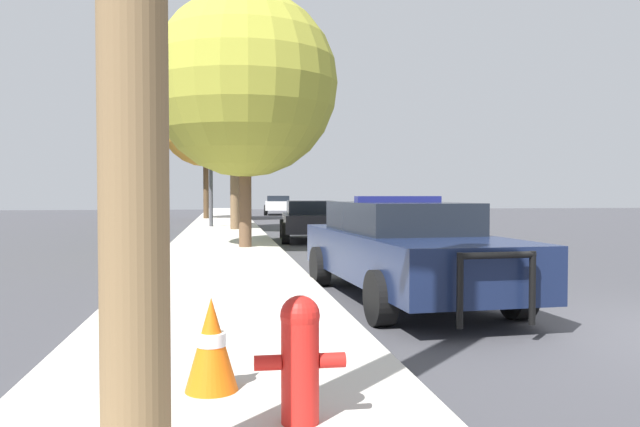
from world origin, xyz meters
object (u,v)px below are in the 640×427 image
Objects in this scene: car_background_midblock at (310,219)px; car_background_distant at (278,204)px; traffic_light at (239,137)px; police_car at (403,247)px; fire_hydrant at (300,355)px; traffic_cone at (211,344)px; tree_sidewalk_far at (206,121)px; tree_sidewalk_near at (245,84)px; tree_sidewalk_mid at (234,86)px.

car_background_midblock is 0.94× the size of car_background_distant.
police_car is at bearing -83.99° from traffic_light.
fire_hydrant is 1.17× the size of traffic_cone.
car_background_distant is 11.42m from tree_sidewalk_far.
tree_sidewalk_near reaches higher than car_background_midblock.
tree_sidewalk_far is at bearing 100.58° from traffic_light.
car_background_distant is 0.52× the size of tree_sidewalk_mid.
tree_sidewalk_mid is (-0.13, 8.38, 1.38)m from tree_sidewalk_near.
tree_sidewalk_mid is at bearing 90.11° from fire_hydrant.
car_background_midblock is (0.20, 11.35, -0.06)m from police_car.
fire_hydrant is at bearing -94.19° from car_background_midblock.
tree_sidewalk_mid reaches higher than tree_sidewalk_far.
police_car is 0.67× the size of tree_sidewalk_far.
car_background_distant is at bearing 91.32° from car_background_midblock.
police_car is 36.35m from car_background_distant.
tree_sidewalk_near reaches higher than fire_hydrant.
car_background_distant is at bearing 85.28° from fire_hydrant.
traffic_light is at bearing -95.84° from car_background_distant.
traffic_light is at bearing -87.88° from police_car.
car_background_distant is 28.86m from tree_sidewalk_near.
car_background_midblock is 17.07m from tree_sidewalk_far.
car_background_distant is 6.67× the size of traffic_cone.
tree_sidewalk_mid reaches higher than car_background_midblock.
tree_sidewalk_far is (-3.59, 27.24, 4.90)m from police_car.
car_background_midblock reaches higher than traffic_cone.
tree_sidewalk_mid is (1.43, -10.98, 0.16)m from tree_sidewalk_far.
traffic_cone is at bearing -96.54° from car_background_midblock.
traffic_cone is at bearing 54.04° from police_car.
tree_sidewalk_far is (-4.89, -9.08, 4.90)m from car_background_distant.
tree_sidewalk_mid is at bearing 88.57° from traffic_cone.
car_background_distant is 20.97m from tree_sidewalk_mid.
tree_sidewalk_mid is (-2.15, 16.27, 5.05)m from police_car.
fire_hydrant is at bearing 63.12° from police_car.
traffic_light is at bearing 89.57° from fire_hydrant.
tree_sidewalk_far reaches higher than car_background_midblock.
tree_sidewalk_near is (-0.08, -10.52, 0.44)m from traffic_light.
fire_hydrant is (-2.11, -4.98, -0.21)m from police_car.
tree_sidewalk_mid is 12.74× the size of traffic_cone.
tree_sidewalk_far is 31.94m from traffic_cone.
traffic_light is 1.23× the size of car_background_distant.
traffic_light is 18.48m from car_background_distant.
car_background_midblock is at bearing 81.96° from fire_hydrant.
tree_sidewalk_far reaches higher than traffic_cone.
traffic_light is 10.53m from tree_sidewalk_near.
car_background_distant reaches higher than car_background_midblock.
fire_hydrant is 16.50m from car_background_midblock.
tree_sidewalk_far is at bearing 91.67° from traffic_cone.
traffic_light is at bearing 88.16° from traffic_cone.
police_car is at bearing -75.65° from tree_sidewalk_near.
tree_sidewalk_mid is at bearing 119.39° from car_background_midblock.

